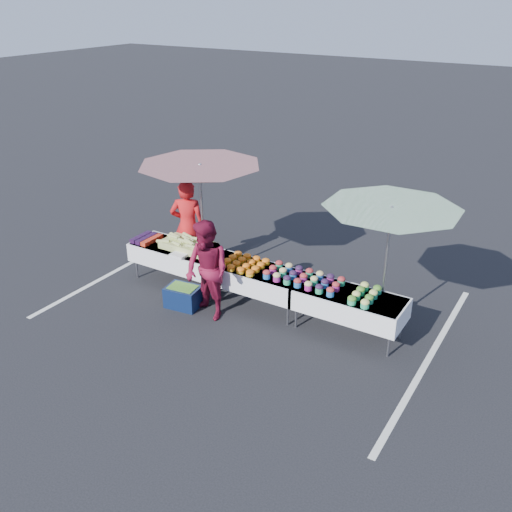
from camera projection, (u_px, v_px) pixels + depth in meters
The scene contains 17 objects.
ground at pixel (256, 305), 10.49m from camera, with size 80.00×80.00×0.00m, color black.
stripe_left at pixel (127, 265), 12.00m from camera, with size 0.10×5.00×0.00m, color silver.
stripe_right at pixel (429, 358), 8.98m from camera, with size 0.10×5.00×0.00m, color silver.
table_left at pixel (177, 255), 11.09m from camera, with size 1.86×0.81×0.75m.
table_center at pixel (256, 277), 10.25m from camera, with size 1.86×0.81×0.75m.
table_right at pixel (349, 303), 9.40m from camera, with size 1.86×0.81×0.75m.
berry_punnets at pixel (147, 239), 11.29m from camera, with size 0.40×0.54×0.08m.
corn_pile at pixel (188, 245), 10.91m from camera, with size 1.16×0.57×0.26m.
plastic_bags at pixel (179, 255), 10.64m from camera, with size 0.30×0.25×0.05m, color white.
carrot_bowls at pixel (244, 263), 10.26m from camera, with size 0.75×0.69×0.11m.
potato_cups at pixel (304, 277), 9.69m from camera, with size 1.34×0.58×0.16m.
bean_baskets at pixel (365, 295), 9.16m from camera, with size 0.36×0.68×0.15m.
vendor at pixel (188, 226), 11.42m from camera, with size 0.70×0.46×1.92m, color red.
customer at pixel (207, 271), 9.78m from camera, with size 0.87×0.68×1.78m, color maroon.
umbrella_left at pixel (200, 175), 10.57m from camera, with size 2.73×2.73×2.37m.
umbrella_right at pixel (391, 218), 8.89m from camera, with size 2.83×2.83×2.24m.
storage_bin at pixel (183, 296), 10.38m from camera, with size 0.66×0.51×0.40m.
Camera 1 is at (4.75, -7.77, 5.29)m, focal length 40.00 mm.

